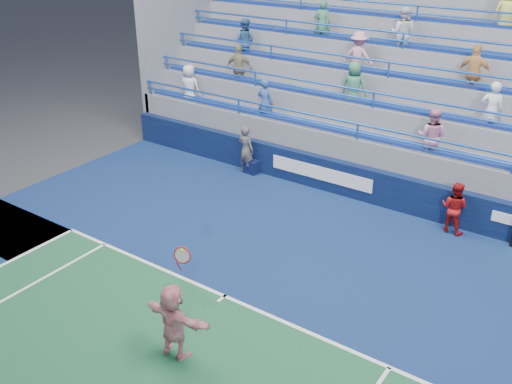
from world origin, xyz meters
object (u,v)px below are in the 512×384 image
Objects in this scene: judge_chair at (253,165)px; line_judge at (246,150)px; ball_girl at (454,208)px; tennis_player at (174,321)px.

judge_chair is 0.63m from line_judge.
line_judge is 7.14m from ball_girl.
tennis_player reaches higher than ball_girl.
line_judge reaches higher than judge_chair.
tennis_player is 1.56× the size of line_judge.
line_judge reaches higher than ball_girl.
tennis_player is at bearing 76.51° from ball_girl.
judge_chair is 0.50× the size of line_judge.
judge_chair is 0.56× the size of ball_girl.
tennis_player is 8.70m from ball_girl.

